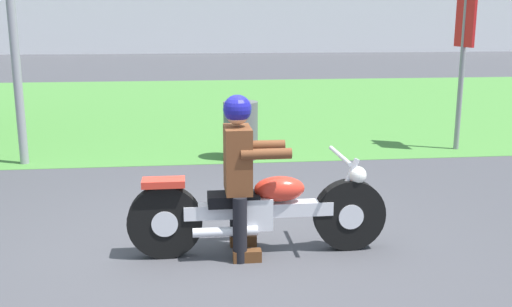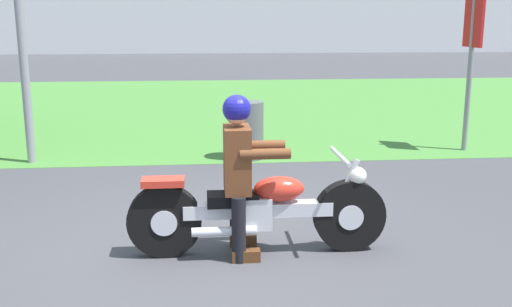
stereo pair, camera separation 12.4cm
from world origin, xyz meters
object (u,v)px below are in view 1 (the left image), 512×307
at_px(rider_lead, 240,163).
at_px(sign_banner, 464,39).
at_px(motorcycle_lead, 260,210).
at_px(trash_can, 241,130).

distance_m(rider_lead, sign_banner, 5.51).
xyz_separation_m(motorcycle_lead, rider_lead, (-0.17, 0.00, 0.43)).
xyz_separation_m(trash_can, sign_banner, (3.46, 0.25, 1.30)).
height_order(trash_can, sign_banner, sign_banner).
bearing_deg(motorcycle_lead, rider_lead, 179.17).
bearing_deg(trash_can, motorcycle_lead, -92.74).
relative_size(rider_lead, sign_banner, 0.54).
bearing_deg(motorcycle_lead, trash_can, 87.43).
bearing_deg(rider_lead, sign_banner, 45.78).
xyz_separation_m(rider_lead, sign_banner, (3.80, 3.88, 0.91)).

